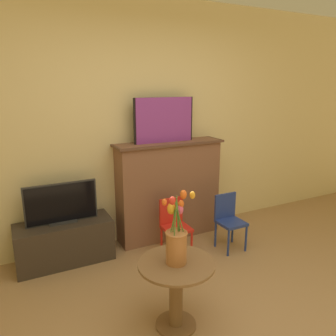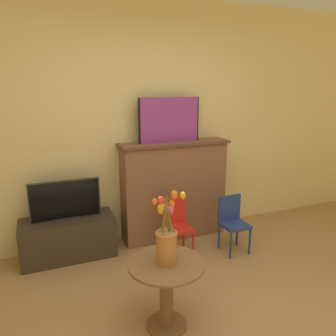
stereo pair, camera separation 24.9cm
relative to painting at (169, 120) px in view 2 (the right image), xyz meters
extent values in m
cube|color=beige|center=(-0.28, 0.18, -0.05)|extent=(8.00, 0.06, 2.70)
cube|color=brown|center=(0.05, -0.01, -0.82)|extent=(1.22, 0.30, 1.15)
cube|color=brown|center=(0.05, -0.02, -0.26)|extent=(1.28, 0.34, 0.02)
cube|color=black|center=(0.00, 0.01, 0.00)|extent=(0.72, 0.02, 0.50)
cube|color=purple|center=(0.00, -0.01, 0.00)|extent=(0.68, 0.02, 0.50)
cube|color=#382D23|center=(-1.17, -0.07, -1.18)|extent=(0.95, 0.39, 0.43)
cube|color=#2D2D2D|center=(-1.17, -0.07, -0.96)|extent=(0.27, 0.12, 0.02)
cube|color=#2D2D2D|center=(-1.17, -0.06, -0.76)|extent=(0.70, 0.02, 0.41)
cube|color=black|center=(-1.17, -0.07, -0.76)|extent=(0.67, 0.02, 0.38)
cylinder|color=red|center=(-0.21, -0.60, -1.25)|extent=(0.02, 0.02, 0.30)
cylinder|color=red|center=(0.02, -0.60, -1.25)|extent=(0.02, 0.02, 0.30)
cylinder|color=red|center=(-0.21, -0.36, -1.25)|extent=(0.02, 0.02, 0.30)
cylinder|color=red|center=(0.02, -0.36, -1.25)|extent=(0.02, 0.02, 0.30)
cube|color=red|center=(-0.10, -0.48, -1.08)|extent=(0.27, 0.27, 0.03)
cube|color=red|center=(-0.10, -0.36, -0.93)|extent=(0.27, 0.02, 0.28)
cylinder|color=navy|center=(0.39, -0.74, -1.25)|extent=(0.02, 0.02, 0.30)
cylinder|color=navy|center=(0.63, -0.74, -1.25)|extent=(0.02, 0.02, 0.30)
cylinder|color=navy|center=(0.39, -0.51, -1.25)|extent=(0.02, 0.02, 0.30)
cylinder|color=navy|center=(0.63, -0.51, -1.25)|extent=(0.02, 0.02, 0.30)
cube|color=navy|center=(0.51, -0.62, -1.08)|extent=(0.27, 0.27, 0.03)
cube|color=navy|center=(0.51, -0.50, -0.93)|extent=(0.27, 0.02, 0.28)
cylinder|color=brown|center=(-0.60, -1.41, -1.39)|extent=(0.31, 0.31, 0.02)
cylinder|color=brown|center=(-0.60, -1.41, -1.14)|extent=(0.10, 0.10, 0.51)
cylinder|color=brown|center=(-0.60, -1.41, -0.87)|extent=(0.56, 0.56, 0.02)
cylinder|color=#AD6B38|center=(-0.60, -1.41, -0.75)|extent=(0.15, 0.15, 0.23)
torus|color=#AD6B38|center=(-0.60, -1.41, -0.63)|extent=(0.16, 0.16, 0.02)
cylinder|color=#477A2D|center=(-0.58, -1.40, -0.57)|extent=(0.04, 0.03, 0.28)
ellipsoid|color=orange|center=(-0.54, -1.38, -0.43)|extent=(0.04, 0.04, 0.06)
cylinder|color=#477A2D|center=(-0.62, -1.43, -0.53)|extent=(0.05, 0.05, 0.36)
ellipsoid|color=red|center=(-0.66, -1.47, -0.36)|extent=(0.04, 0.04, 0.06)
cylinder|color=#477A2D|center=(-0.57, -1.41, -0.53)|extent=(0.10, 0.01, 0.35)
ellipsoid|color=orange|center=(-0.48, -1.42, -0.36)|extent=(0.04, 0.04, 0.06)
cylinder|color=#477A2D|center=(-0.57, -1.40, -0.54)|extent=(0.06, 0.03, 0.35)
ellipsoid|color=orange|center=(-0.52, -1.37, -0.37)|extent=(0.05, 0.05, 0.07)
cylinder|color=#477A2D|center=(-0.61, -1.39, -0.58)|extent=(0.02, 0.02, 0.25)
ellipsoid|color=orange|center=(-0.62, -1.37, -0.46)|extent=(0.06, 0.06, 0.08)
cylinder|color=#477A2D|center=(-0.58, -1.40, -0.59)|extent=(0.03, 0.03, 0.24)
ellipsoid|color=#E0517A|center=(-0.55, -1.38, -0.47)|extent=(0.05, 0.05, 0.07)
cylinder|color=#477A2D|center=(-0.62, -1.39, -0.56)|extent=(0.05, 0.05, 0.30)
ellipsoid|color=orange|center=(-0.66, -1.35, -0.41)|extent=(0.04, 0.04, 0.05)
camera|label=1|loc=(-1.60, -3.27, 0.39)|focal=35.00mm
camera|label=2|loc=(-1.38, -3.38, 0.39)|focal=35.00mm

